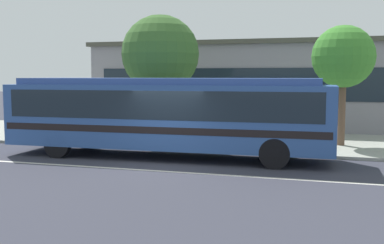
{
  "coord_description": "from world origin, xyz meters",
  "views": [
    {
      "loc": [
        5.38,
        -14.59,
        3.01
      ],
      "look_at": [
        0.36,
        2.02,
        1.3
      ],
      "focal_mm": 44.28,
      "sensor_mm": 36.0,
      "label": 1
    }
  ],
  "objects_px": {
    "street_tree_mid_block": "(343,57)",
    "street_tree_near_stop": "(160,54)",
    "transit_bus": "(167,112)",
    "pedestrian_waiting_near_sign": "(218,122)"
  },
  "relations": [
    {
      "from": "street_tree_mid_block",
      "to": "street_tree_near_stop",
      "type": "bearing_deg",
      "value": -178.88
    },
    {
      "from": "street_tree_mid_block",
      "to": "transit_bus",
      "type": "bearing_deg",
      "value": -145.45
    },
    {
      "from": "street_tree_near_stop",
      "to": "street_tree_mid_block",
      "type": "distance_m",
      "value": 7.94
    },
    {
      "from": "transit_bus",
      "to": "pedestrian_waiting_near_sign",
      "type": "distance_m",
      "value": 2.85
    },
    {
      "from": "pedestrian_waiting_near_sign",
      "to": "street_tree_mid_block",
      "type": "xyz_separation_m",
      "value": [
        4.84,
        1.79,
        2.63
      ]
    },
    {
      "from": "street_tree_near_stop",
      "to": "street_tree_mid_block",
      "type": "bearing_deg",
      "value": 1.12
    },
    {
      "from": "pedestrian_waiting_near_sign",
      "to": "street_tree_mid_block",
      "type": "bearing_deg",
      "value": 20.28
    },
    {
      "from": "street_tree_mid_block",
      "to": "pedestrian_waiting_near_sign",
      "type": "bearing_deg",
      "value": -159.72
    },
    {
      "from": "street_tree_near_stop",
      "to": "street_tree_mid_block",
      "type": "height_order",
      "value": "street_tree_near_stop"
    },
    {
      "from": "pedestrian_waiting_near_sign",
      "to": "street_tree_mid_block",
      "type": "distance_m",
      "value": 5.79
    }
  ]
}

